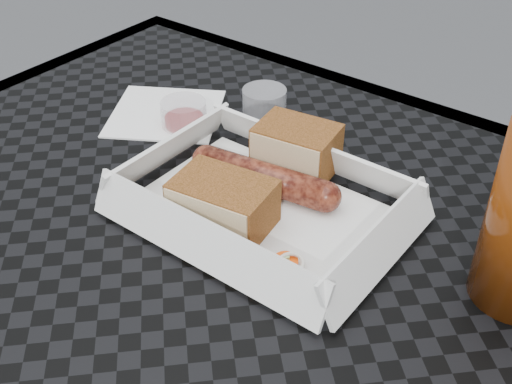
# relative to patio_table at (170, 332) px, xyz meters

# --- Properties ---
(patio_table) EXTENTS (0.80, 0.80, 0.74)m
(patio_table) POSITION_rel_patio_table_xyz_m (0.00, 0.00, 0.00)
(patio_table) COLOR black
(patio_table) RESTS_ON ground
(food_tray) EXTENTS (0.22, 0.15, 0.00)m
(food_tray) POSITION_rel_patio_table_xyz_m (0.02, 0.11, 0.08)
(food_tray) COLOR white
(food_tray) RESTS_ON patio_table
(bratwurst) EXTENTS (0.15, 0.05, 0.03)m
(bratwurst) POSITION_rel_patio_table_xyz_m (0.00, 0.13, 0.09)
(bratwurst) COLOR maroon
(bratwurst) RESTS_ON food_tray
(bread_near) EXTENTS (0.08, 0.06, 0.05)m
(bread_near) POSITION_rel_patio_table_xyz_m (0.01, 0.18, 0.10)
(bread_near) COLOR brown
(bread_near) RESTS_ON food_tray
(bread_far) EXTENTS (0.09, 0.07, 0.04)m
(bread_far) POSITION_rel_patio_table_xyz_m (0.00, 0.07, 0.10)
(bread_far) COLOR brown
(bread_far) RESTS_ON food_tray
(veg_garnish) EXTENTS (0.03, 0.03, 0.00)m
(veg_garnish) POSITION_rel_patio_table_xyz_m (0.08, 0.06, 0.08)
(veg_garnish) COLOR #FF500B
(veg_garnish) RESTS_ON food_tray
(napkin) EXTENTS (0.16, 0.16, 0.00)m
(napkin) POSITION_rel_patio_table_xyz_m (-0.18, 0.19, 0.08)
(napkin) COLOR white
(napkin) RESTS_ON patio_table
(condiment_cup_sauce) EXTENTS (0.05, 0.05, 0.03)m
(condiment_cup_sauce) POSITION_rel_patio_table_xyz_m (-0.14, 0.18, 0.09)
(condiment_cup_sauce) COLOR maroon
(condiment_cup_sauce) RESTS_ON patio_table
(condiment_cup_empty) EXTENTS (0.05, 0.05, 0.03)m
(condiment_cup_empty) POSITION_rel_patio_table_xyz_m (-0.09, 0.26, 0.09)
(condiment_cup_empty) COLOR silver
(condiment_cup_empty) RESTS_ON patio_table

